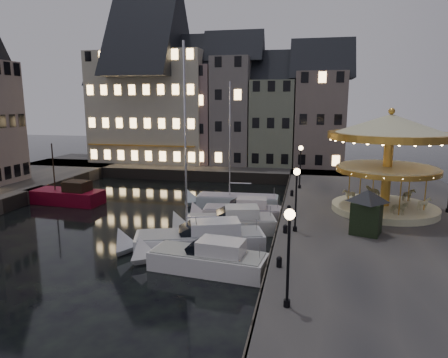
% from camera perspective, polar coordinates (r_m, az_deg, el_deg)
% --- Properties ---
extents(ground, '(160.00, 160.00, 0.00)m').
position_cam_1_polar(ground, '(27.33, -5.57, -9.68)').
color(ground, black).
rests_on(ground, ground).
extents(quay_east, '(16.00, 56.00, 1.30)m').
position_cam_1_polar(quay_east, '(32.28, 22.56, -6.01)').
color(quay_east, '#474442').
rests_on(quay_east, ground).
extents(quay_north, '(44.00, 12.00, 1.30)m').
position_cam_1_polar(quay_north, '(55.43, -4.89, 1.63)').
color(quay_north, '#474442').
rests_on(quay_north, ground).
extents(quaywall_e, '(0.15, 44.00, 1.30)m').
position_cam_1_polar(quaywall_e, '(31.72, 8.17, -5.55)').
color(quaywall_e, '#47423A').
rests_on(quaywall_e, ground).
extents(quaywall_n, '(48.00, 0.15, 1.30)m').
position_cam_1_polar(quaywall_n, '(49.20, -4.65, 0.44)').
color(quaywall_n, '#47423A').
rests_on(quaywall_n, ground).
extents(streetlamp_a, '(0.44, 0.44, 4.17)m').
position_cam_1_polar(streetlamp_a, '(16.38, 9.23, -9.16)').
color(streetlamp_a, black).
rests_on(streetlamp_a, quay_east).
extents(streetlamp_b, '(0.44, 0.44, 4.17)m').
position_cam_1_polar(streetlamp_b, '(26.00, 10.28, -1.64)').
color(streetlamp_b, black).
rests_on(streetlamp_b, quay_east).
extents(streetlamp_c, '(0.44, 0.44, 4.17)m').
position_cam_1_polar(streetlamp_c, '(39.28, 10.87, 2.59)').
color(streetlamp_c, black).
rests_on(streetlamp_c, quay_east).
extents(bollard_a, '(0.30, 0.30, 0.57)m').
position_cam_1_polar(bollard_a, '(21.00, 7.89, -11.56)').
color(bollard_a, black).
rests_on(bollard_a, quay_east).
extents(bollard_b, '(0.30, 0.30, 0.57)m').
position_cam_1_polar(bollard_b, '(26.16, 8.75, -6.99)').
color(bollard_b, black).
rests_on(bollard_b, quay_east).
extents(bollard_c, '(0.30, 0.30, 0.57)m').
position_cam_1_polar(bollard_c, '(30.96, 9.26, -4.17)').
color(bollard_c, black).
rests_on(bollard_c, quay_east).
extents(bollard_d, '(0.30, 0.30, 0.57)m').
position_cam_1_polar(bollard_d, '(36.29, 9.67, -1.94)').
color(bollard_d, black).
rests_on(bollard_d, quay_east).
extents(townhouse_na, '(5.50, 8.00, 12.80)m').
position_cam_1_polar(townhouse_na, '(60.86, -15.01, 8.88)').
color(townhouse_na, gray).
rests_on(townhouse_na, quay_north).
extents(townhouse_nb, '(6.16, 8.00, 13.80)m').
position_cam_1_polar(townhouse_nb, '(58.61, -10.20, 9.50)').
color(townhouse_nb, tan).
rests_on(townhouse_nb, quay_north).
extents(townhouse_nc, '(6.82, 8.00, 14.80)m').
position_cam_1_polar(townhouse_nc, '(56.62, -4.44, 10.10)').
color(townhouse_nc, gray).
rests_on(townhouse_nc, quay_north).
extents(townhouse_nd, '(5.50, 8.00, 15.80)m').
position_cam_1_polar(townhouse_nd, '(55.29, 1.39, 10.62)').
color(townhouse_nd, slate).
rests_on(townhouse_nd, quay_north).
extents(townhouse_ne, '(6.16, 8.00, 12.80)m').
position_cam_1_polar(townhouse_ne, '(54.60, 7.08, 8.96)').
color(townhouse_ne, slate).
rests_on(townhouse_ne, quay_north).
extents(townhouse_nf, '(6.82, 8.00, 13.80)m').
position_cam_1_polar(townhouse_nf, '(54.42, 13.54, 9.27)').
color(townhouse_nf, slate).
rests_on(townhouse_nf, quay_north).
extents(hotel_corner, '(17.60, 9.00, 16.80)m').
position_cam_1_polar(hotel_corner, '(58.57, -10.20, 10.97)').
color(hotel_corner, beige).
rests_on(hotel_corner, quay_north).
extents(motorboat_b, '(7.87, 3.07, 2.15)m').
position_cam_1_polar(motorboat_b, '(23.57, -3.28, -11.42)').
color(motorboat_b, white).
rests_on(motorboat_b, ground).
extents(motorboat_c, '(9.40, 5.15, 12.61)m').
position_cam_1_polar(motorboat_c, '(26.65, -4.33, -8.65)').
color(motorboat_c, silver).
rests_on(motorboat_c, ground).
extents(motorboat_d, '(7.66, 4.15, 2.15)m').
position_cam_1_polar(motorboat_d, '(30.07, 0.23, -6.39)').
color(motorboat_d, silver).
rests_on(motorboat_d, ground).
extents(motorboat_e, '(7.41, 2.68, 2.15)m').
position_cam_1_polar(motorboat_e, '(32.86, 1.92, -4.88)').
color(motorboat_e, silver).
rests_on(motorboat_e, ground).
extents(motorboat_f, '(8.51, 2.58, 11.28)m').
position_cam_1_polar(motorboat_f, '(37.03, 1.05, -3.23)').
color(motorboat_f, silver).
rests_on(motorboat_f, ground).
extents(red_fishing_boat, '(7.64, 3.13, 5.94)m').
position_cam_1_polar(red_fishing_boat, '(41.22, -21.63, -2.31)').
color(red_fishing_boat, maroon).
rests_on(red_fishing_boat, ground).
extents(carousel, '(9.00, 9.00, 7.88)m').
position_cam_1_polar(carousel, '(32.40, 22.54, 4.60)').
color(carousel, beige).
rests_on(carousel, quay_east).
extents(ticket_kiosk, '(2.78, 2.78, 3.26)m').
position_cam_1_polar(ticket_kiosk, '(26.92, 19.79, -3.39)').
color(ticket_kiosk, black).
rests_on(ticket_kiosk, quay_east).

